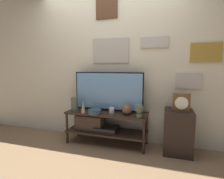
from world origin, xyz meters
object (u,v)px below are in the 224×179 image
decorative_bust (139,110)px  mantel_clock (181,102)px  vase_slim_bronze (83,107)px  vase_round_glass (127,110)px  candle_jar (112,110)px  television (108,91)px  vase_tall_ceramic (75,104)px  vase_wide_bowl (95,112)px

decorative_bust → mantel_clock: size_ratio=0.77×
vase_slim_bronze → decorative_bust: vase_slim_bronze is taller
vase_slim_bronze → vase_round_glass: (0.68, 0.12, -0.02)m
vase_round_glass → vase_slim_bronze: bearing=-170.2°
vase_round_glass → mantel_clock: size_ratio=0.62×
mantel_clock → decorative_bust: bearing=-167.9°
candle_jar → mantel_clock: mantel_clock is taller
television → mantel_clock: 1.12m
vase_round_glass → candle_jar: 0.25m
vase_tall_ceramic → candle_jar: (0.63, 0.04, -0.07)m
television → vase_slim_bronze: bearing=-143.8°
vase_slim_bronze → vase_tall_ceramic: bearing=156.7°
vase_slim_bronze → television: bearing=36.2°
vase_wide_bowl → mantel_clock: (1.26, 0.12, 0.20)m
television → vase_round_glass: (0.35, -0.13, -0.25)m
vase_round_glass → decorative_bust: 0.23m
vase_wide_bowl → decorative_bust: 0.70m
vase_slim_bronze → vase_round_glass: vase_slim_bronze is taller
vase_round_glass → vase_wide_bowl: 0.51m
television → vase_round_glass: size_ratio=7.51×
vase_tall_ceramic → mantel_clock: (1.65, 0.04, 0.12)m
vase_wide_bowl → decorative_bust: decorative_bust is taller
vase_wide_bowl → vase_slim_bronze: bearing=-178.3°
vase_round_glass → decorative_bust: size_ratio=0.80×
candle_jar → mantel_clock: (1.02, 0.00, 0.19)m
television → vase_slim_bronze: (-0.34, -0.25, -0.23)m
candle_jar → mantel_clock: 1.04m
vase_round_glass → vase_wide_bowl: size_ratio=0.75×
vase_round_glass → mantel_clock: 0.78m
vase_tall_ceramic → vase_slim_bronze: 0.21m
vase_tall_ceramic → decorative_bust: size_ratio=1.20×
vase_tall_ceramic → vase_round_glass: size_ratio=1.50×
television → vase_wide_bowl: 0.41m
vase_tall_ceramic → mantel_clock: bearing=1.5°
vase_tall_ceramic → vase_wide_bowl: 0.40m
vase_wide_bowl → television: bearing=59.0°
vase_slim_bronze → vase_round_glass: bearing=9.8°
vase_tall_ceramic → candle_jar: vase_tall_ceramic is taller
candle_jar → decorative_bust: decorative_bust is taller
vase_slim_bronze → mantel_clock: size_ratio=0.81×
vase_round_glass → mantel_clock: (0.77, 0.01, 0.16)m
vase_round_glass → candle_jar: bearing=178.7°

